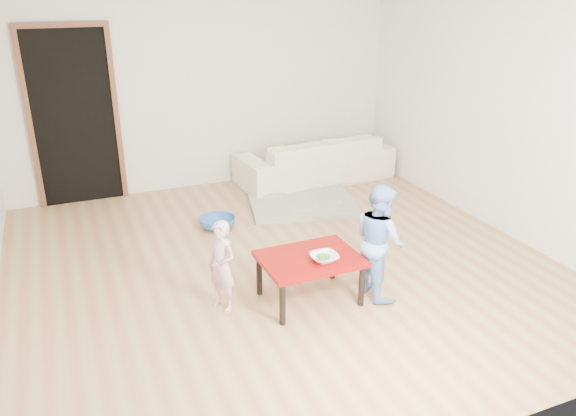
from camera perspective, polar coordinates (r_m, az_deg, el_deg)
floor at (r=5.44m, az=-0.82°, el=-5.61°), size 5.00×5.00×0.01m
back_wall at (r=7.30m, az=-8.40°, el=12.19°), size 5.00×0.02×2.60m
right_wall at (r=6.32m, az=20.95°, el=9.44°), size 0.02×5.00×2.60m
doorway at (r=7.12m, az=-20.90°, el=8.46°), size 1.02×0.08×2.11m
sofa at (r=7.57m, az=2.77°, el=4.99°), size 2.14×0.98×0.61m
cushion at (r=7.33m, az=1.76°, el=5.71°), size 0.49×0.44×0.12m
red_table at (r=4.77m, az=2.21°, el=-7.15°), size 0.82×0.62×0.41m
bowl at (r=4.60m, az=3.70°, el=-5.06°), size 0.23×0.23×0.06m
broccoli at (r=4.60m, az=3.70°, el=-5.06°), size 0.12×0.12×0.06m
child_pink at (r=4.59m, az=-6.76°, el=-5.88°), size 0.29×0.34×0.78m
child_blue at (r=4.79m, az=9.27°, el=-3.27°), size 0.38×0.49×1.01m
basin at (r=6.21m, az=-7.21°, el=-1.50°), size 0.40×0.40×0.13m
blanket at (r=6.81m, az=1.38°, el=0.56°), size 1.44×1.28×0.06m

